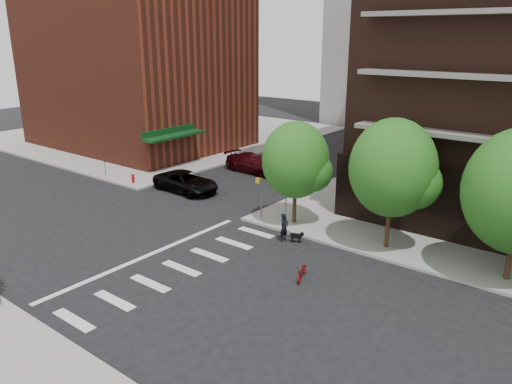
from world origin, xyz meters
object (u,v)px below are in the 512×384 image
at_px(scooter, 302,272).
at_px(dog_walker, 284,227).
at_px(parked_car_maroon, 254,163).
at_px(fire_hydrant, 133,178).
at_px(parked_car_black, 186,182).
at_px(parked_car_silver, 298,140).

xyz_separation_m(scooter, dog_walker, (-3.34, 3.25, 0.41)).
xyz_separation_m(parked_car_maroon, dog_walker, (10.50, -10.48, 0.04)).
xyz_separation_m(fire_hydrant, parked_car_black, (4.45, 1.34, 0.19)).
xyz_separation_m(fire_hydrant, parked_car_silver, (2.41, 19.24, 0.18)).
bearing_deg(parked_car_maroon, scooter, -131.77).
distance_m(parked_car_black, parked_car_silver, 18.02).
bearing_deg(fire_hydrant, scooter, -15.01).
xyz_separation_m(fire_hydrant, parked_car_maroon, (5.00, 8.68, 0.22)).
xyz_separation_m(parked_car_black, dog_walker, (11.05, -3.14, 0.07)).
bearing_deg(dog_walker, parked_car_black, 76.59).
xyz_separation_m(parked_car_maroon, scooter, (13.84, -13.73, -0.37)).
distance_m(parked_car_maroon, dog_walker, 14.84).
bearing_deg(parked_car_silver, fire_hydrant, 168.92).
height_order(parked_car_silver, scooter, parked_car_silver).
height_order(parked_car_black, dog_walker, dog_walker).
height_order(parked_car_maroon, scooter, parked_car_maroon).
relative_size(parked_car_black, parked_car_maroon, 1.00).
relative_size(fire_hydrant, parked_car_maroon, 0.14).
height_order(fire_hydrant, parked_car_black, parked_car_black).
bearing_deg(parked_car_black, parked_car_silver, 8.83).
bearing_deg(fire_hydrant, parked_car_maroon, 60.06).
height_order(scooter, dog_walker, dog_walker).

